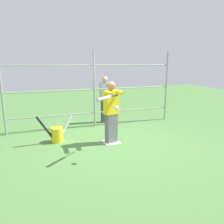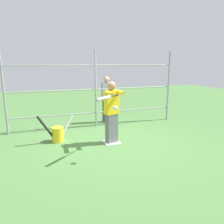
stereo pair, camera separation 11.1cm
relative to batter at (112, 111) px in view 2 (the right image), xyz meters
name	(u,v)px [view 2 (the right image)]	position (x,y,z in m)	size (l,w,h in m)	color
ground_plane	(112,143)	(0.00, -0.02, -0.86)	(24.00, 24.00, 0.00)	#4C7A3D
home_plate	(112,142)	(0.00, -0.02, -0.85)	(0.40, 0.40, 0.02)	white
fence_backstop	(96,89)	(0.00, -1.62, 0.35)	(5.36, 0.06, 2.42)	#939399
batter	(112,111)	(0.00, 0.00, 0.00)	(0.40, 0.61, 1.59)	slate
baseball_bat_swinging	(105,98)	(0.39, 0.76, 0.46)	(0.69, 0.61, 0.07)	black
softball_in_flight	(116,108)	(0.25, 1.00, 0.28)	(0.10, 0.10, 0.10)	white
bat_bucket	(58,133)	(1.32, -0.56, -0.64)	(1.00, 0.47, 0.76)	yellow
bystander_behind_fence	(107,99)	(-0.47, -1.99, -0.03)	(0.33, 0.20, 1.59)	#3F3F47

